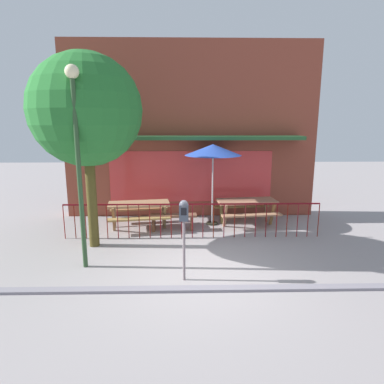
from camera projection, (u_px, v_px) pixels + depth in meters
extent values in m
plane|color=gray|center=(195.00, 271.00, 7.02)|extent=(40.00, 40.00, 0.00)
cube|color=#532211|center=(191.00, 213.00, 11.50)|extent=(8.30, 0.54, 0.01)
cube|color=brown|center=(191.00, 131.00, 10.91)|extent=(8.30, 0.50, 5.68)
cube|color=#D83838|center=(191.00, 177.00, 10.97)|extent=(5.40, 0.02, 1.70)
cube|color=#26572C|center=(191.00, 138.00, 10.33)|extent=(7.06, 0.77, 0.12)
cube|color=maroon|center=(192.00, 204.00, 8.89)|extent=(6.97, 0.04, 0.04)
cylinder|color=maroon|center=(64.00, 222.00, 8.91)|extent=(0.02, 0.02, 0.95)
cylinder|color=maroon|center=(75.00, 222.00, 8.92)|extent=(0.02, 0.02, 0.95)
cylinder|color=maroon|center=(86.00, 222.00, 8.92)|extent=(0.02, 0.02, 0.95)
cylinder|color=maroon|center=(96.00, 222.00, 8.93)|extent=(0.02, 0.02, 0.95)
cylinder|color=maroon|center=(107.00, 222.00, 8.94)|extent=(0.02, 0.02, 0.95)
cylinder|color=maroon|center=(118.00, 222.00, 8.94)|extent=(0.02, 0.02, 0.95)
cylinder|color=maroon|center=(128.00, 221.00, 8.95)|extent=(0.02, 0.02, 0.95)
cylinder|color=maroon|center=(139.00, 221.00, 8.96)|extent=(0.02, 0.02, 0.95)
cylinder|color=maroon|center=(150.00, 221.00, 8.96)|extent=(0.02, 0.02, 0.95)
cylinder|color=maroon|center=(160.00, 221.00, 8.97)|extent=(0.02, 0.02, 0.95)
cylinder|color=maroon|center=(171.00, 221.00, 8.98)|extent=(0.02, 0.02, 0.95)
cylinder|color=maroon|center=(182.00, 221.00, 8.98)|extent=(0.02, 0.02, 0.95)
cylinder|color=maroon|center=(192.00, 221.00, 8.99)|extent=(0.02, 0.02, 0.95)
cylinder|color=maroon|center=(203.00, 221.00, 8.99)|extent=(0.02, 0.02, 0.95)
cylinder|color=maroon|center=(214.00, 221.00, 9.00)|extent=(0.02, 0.02, 0.95)
cylinder|color=maroon|center=(224.00, 221.00, 9.01)|extent=(0.02, 0.02, 0.95)
cylinder|color=maroon|center=(235.00, 221.00, 9.01)|extent=(0.02, 0.02, 0.95)
cylinder|color=maroon|center=(245.00, 221.00, 9.02)|extent=(0.02, 0.02, 0.95)
cylinder|color=maroon|center=(256.00, 221.00, 9.03)|extent=(0.02, 0.02, 0.95)
cylinder|color=maroon|center=(266.00, 221.00, 9.03)|extent=(0.02, 0.02, 0.95)
cylinder|color=maroon|center=(277.00, 220.00, 9.04)|extent=(0.02, 0.02, 0.95)
cylinder|color=maroon|center=(287.00, 220.00, 9.05)|extent=(0.02, 0.02, 0.95)
cylinder|color=maroon|center=(298.00, 220.00, 9.05)|extent=(0.02, 0.02, 0.95)
cylinder|color=maroon|center=(308.00, 220.00, 9.06)|extent=(0.02, 0.02, 0.95)
cylinder|color=maroon|center=(318.00, 220.00, 9.06)|extent=(0.02, 0.02, 0.95)
cube|color=#A37653|center=(139.00, 204.00, 9.79)|extent=(1.89, 1.01, 0.07)
cube|color=#9F7D45|center=(140.00, 219.00, 9.32)|extent=(1.82, 0.52, 0.05)
cube|color=#A77144|center=(139.00, 209.00, 10.38)|extent=(1.82, 0.52, 0.05)
cube|color=brown|center=(114.00, 220.00, 9.48)|extent=(0.12, 0.36, 0.78)
cube|color=brown|center=(115.00, 214.00, 10.02)|extent=(0.12, 0.36, 0.78)
cube|color=olive|center=(165.00, 217.00, 9.72)|extent=(0.12, 0.36, 0.78)
cube|color=brown|center=(163.00, 212.00, 10.26)|extent=(0.12, 0.36, 0.78)
cube|color=#A16C50|center=(247.00, 201.00, 10.15)|extent=(1.87, 0.96, 0.07)
cube|color=#A47252|center=(252.00, 215.00, 9.68)|extent=(1.82, 0.46, 0.05)
cube|color=#9C7E45|center=(241.00, 206.00, 10.75)|extent=(1.82, 0.46, 0.05)
cube|color=#8B6549|center=(225.00, 216.00, 9.86)|extent=(0.11, 0.36, 0.78)
cube|color=olive|center=(221.00, 211.00, 10.40)|extent=(0.11, 0.36, 0.78)
cube|color=olive|center=(272.00, 214.00, 10.06)|extent=(0.11, 0.36, 0.78)
cube|color=brown|center=(266.00, 209.00, 10.60)|extent=(0.11, 0.36, 0.78)
cylinder|color=black|center=(212.00, 223.00, 10.30)|extent=(0.36, 0.36, 0.05)
cylinder|color=#B5B3B6|center=(213.00, 186.00, 10.05)|extent=(0.04, 0.04, 2.44)
cone|color=#2A4CB0|center=(213.00, 150.00, 9.82)|extent=(1.71, 1.71, 0.33)
cube|color=brown|center=(173.00, 216.00, 9.61)|extent=(1.42, 0.40, 0.06)
cube|color=brown|center=(154.00, 223.00, 9.62)|extent=(0.08, 0.29, 0.45)
cube|color=brown|center=(192.00, 222.00, 9.70)|extent=(0.08, 0.29, 0.45)
cylinder|color=slate|center=(184.00, 251.00, 6.51)|extent=(0.06, 0.06, 1.24)
cube|color=#3D4453|center=(184.00, 213.00, 6.35)|extent=(0.18, 0.14, 0.32)
sphere|color=#494B56|center=(184.00, 205.00, 6.32)|extent=(0.17, 0.17, 0.17)
cube|color=black|center=(184.00, 212.00, 6.27)|extent=(0.11, 0.01, 0.14)
cylinder|color=#483E1A|center=(92.00, 195.00, 8.21)|extent=(0.25, 0.25, 2.67)
sphere|color=#26702E|center=(86.00, 110.00, 7.79)|extent=(2.67, 2.67, 2.67)
cylinder|color=#284626|center=(79.00, 178.00, 6.84)|extent=(0.10, 0.10, 3.97)
sphere|color=beige|center=(72.00, 71.00, 6.41)|extent=(0.28, 0.28, 0.28)
cube|color=gray|center=(196.00, 290.00, 6.22)|extent=(11.62, 0.20, 0.11)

